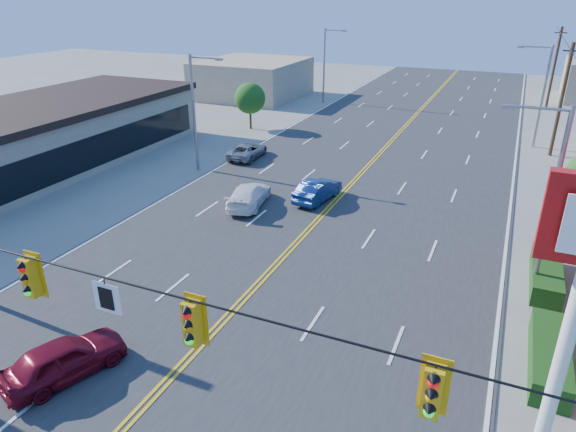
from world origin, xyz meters
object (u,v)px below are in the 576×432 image
at_px(car_magenta, 64,360).
at_px(car_white, 249,196).
at_px(car_blue, 318,191).
at_px(car_silver, 248,151).
at_px(signal_span, 68,306).

distance_m(car_magenta, car_white, 15.58).
distance_m(car_blue, car_silver, 9.87).
relative_size(signal_span, car_blue, 6.15).
bearing_deg(signal_span, car_blue, 92.73).
relative_size(car_magenta, car_white, 0.90).
bearing_deg(car_magenta, car_white, -64.71).
bearing_deg(car_blue, car_silver, -28.14).
xyz_separation_m(car_white, car_silver, (-4.45, 8.27, -0.08)).
bearing_deg(car_silver, car_blue, 140.87).
relative_size(signal_span, car_white, 5.45).
xyz_separation_m(signal_span, car_white, (-4.42, 17.53, -4.24)).
xyz_separation_m(car_blue, car_silver, (-7.92, 5.88, -0.08)).
xyz_separation_m(signal_span, car_magenta, (-3.12, 2.00, -4.20)).
bearing_deg(car_white, car_silver, -72.49).
distance_m(car_magenta, car_silver, 24.49).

